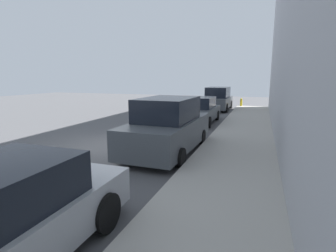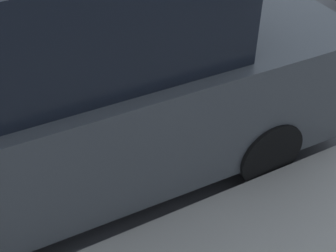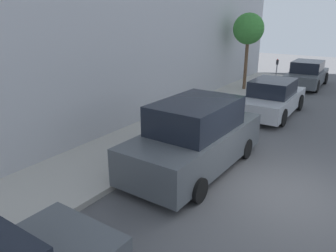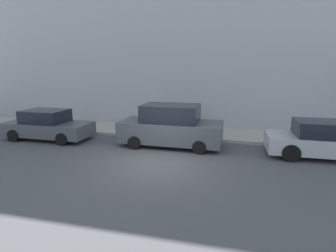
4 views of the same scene
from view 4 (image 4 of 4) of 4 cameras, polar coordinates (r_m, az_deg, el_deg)
The scene contains 5 objects.
ground_plane at distance 10.40m, azimuth -2.47°, elevation -8.03°, with size 60.00×60.00×0.00m, color #515154.
sidewalk at distance 14.89m, azimuth 2.68°, elevation -1.40°, with size 2.68×32.00×0.15m.
parked_sedan_second at distance 12.57m, azimuth 30.73°, elevation -2.75°, with size 1.92×4.52×1.54m.
parked_suv_third at distance 12.41m, azimuth 0.59°, elevation -0.14°, with size 2.08×4.84×1.98m.
parked_sedan_fourth at distance 15.00m, azimuth -24.73°, elevation 0.10°, with size 1.92×4.52×1.54m.
Camera 4 is at (-9.36, -2.72, 3.64)m, focal length 28.00 mm.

